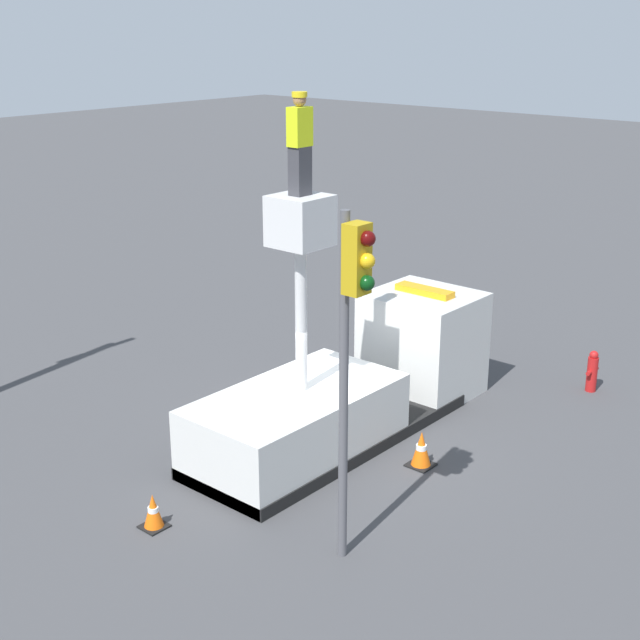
% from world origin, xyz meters
% --- Properties ---
extents(ground_plane, '(120.00, 120.00, 0.00)m').
position_xyz_m(ground_plane, '(0.00, 0.00, 0.00)').
color(ground_plane, '#424244').
extents(bucket_truck, '(7.29, 2.26, 5.00)m').
position_xyz_m(bucket_truck, '(0.70, 0.00, 0.91)').
color(bucket_truck, black).
rests_on(bucket_truck, ground).
extents(worker, '(0.40, 0.26, 1.75)m').
position_xyz_m(worker, '(-0.85, 0.00, 5.88)').
color(worker, '#38383D').
rests_on(worker, bucket_truck).
extents(traffic_light_pole, '(0.34, 0.57, 5.44)m').
position_xyz_m(traffic_light_pole, '(-2.95, -2.85, 3.84)').
color(traffic_light_pole, '#515156').
rests_on(traffic_light_pole, ground).
extents(fire_hydrant, '(0.47, 0.23, 0.95)m').
position_xyz_m(fire_hydrant, '(5.65, -2.85, 0.47)').
color(fire_hydrant, red).
rests_on(fire_hydrant, ground).
extents(traffic_cone_rear, '(0.41, 0.41, 0.60)m').
position_xyz_m(traffic_cone_rear, '(-4.35, 0.12, 0.28)').
color(traffic_cone_rear, black).
rests_on(traffic_cone_rear, ground).
extents(traffic_cone_curbside, '(0.46, 0.46, 0.69)m').
position_xyz_m(traffic_cone_curbside, '(0.25, -1.98, 0.33)').
color(traffic_cone_curbside, black).
rests_on(traffic_cone_curbside, ground).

